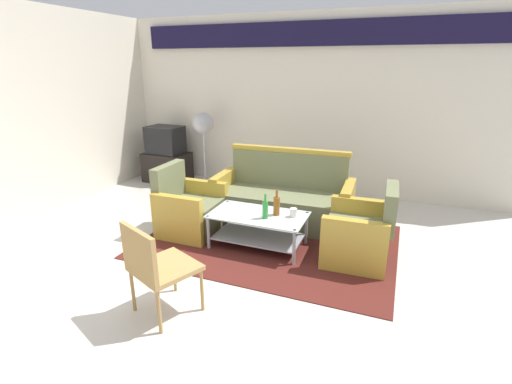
{
  "coord_description": "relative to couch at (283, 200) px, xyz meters",
  "views": [
    {
      "loc": [
        1.44,
        -3.0,
        2.04
      ],
      "look_at": [
        -0.06,
        0.78,
        0.65
      ],
      "focal_mm": 26.36,
      "sensor_mm": 36.0,
      "label": 1
    }
  ],
  "objects": [
    {
      "name": "television",
      "position": [
        -2.53,
        1.04,
        0.44
      ],
      "size": [
        0.62,
        0.47,
        0.48
      ],
      "rotation": [
        0.0,
        0.0,
        3.1
      ],
      "color": "black",
      "rests_on": "tv_stand"
    },
    {
      "name": "bottle_green",
      "position": [
        0.06,
        -0.88,
        0.2
      ],
      "size": [
        0.06,
        0.06,
        0.29
      ],
      "color": "#2D8C38",
      "rests_on": "coffee_table"
    },
    {
      "name": "armchair_right",
      "position": [
        1.08,
        -0.68,
        -0.03
      ],
      "size": [
        0.72,
        0.78,
        0.85
      ],
      "rotation": [
        0.0,
        0.0,
        1.6
      ],
      "color": "#6B704C",
      "rests_on": "rug"
    },
    {
      "name": "ground_plane",
      "position": [
        -0.05,
        -1.51,
        -0.32
      ],
      "size": [
        14.0,
        14.0,
        0.0
      ],
      "primitive_type": "plane",
      "color": "beige"
    },
    {
      "name": "bottle_brown",
      "position": [
        0.15,
        -0.74,
        0.21
      ],
      "size": [
        0.07,
        0.07,
        0.3
      ],
      "color": "brown",
      "rests_on": "coffee_table"
    },
    {
      "name": "rug",
      "position": [
        0.03,
        -0.63,
        -0.31
      ],
      "size": [
        2.92,
        2.06,
        0.01
      ],
      "primitive_type": "cube",
      "color": "#511E19",
      "rests_on": "ground"
    },
    {
      "name": "coffee_table",
      "position": [
        -0.05,
        -0.8,
        -0.04
      ],
      "size": [
        1.1,
        0.6,
        0.4
      ],
      "color": "silver",
      "rests_on": "rug"
    },
    {
      "name": "wicker_chair",
      "position": [
        -0.37,
        -2.3,
        0.18
      ],
      "size": [
        0.63,
        0.63,
        0.84
      ],
      "rotation": [
        0.0,
        0.0,
        -0.4
      ],
      "color": "#AD844C",
      "rests_on": "ground"
    },
    {
      "name": "pedestal_fan",
      "position": [
        -1.78,
        1.09,
        0.7
      ],
      "size": [
        0.36,
        0.36,
        1.27
      ],
      "color": "#2D2D33",
      "rests_on": "ground"
    },
    {
      "name": "wall_back",
      "position": [
        -0.05,
        1.54,
        1.16
      ],
      "size": [
        6.52,
        0.19,
        2.8
      ],
      "color": "silver",
      "rests_on": "ground"
    },
    {
      "name": "couch",
      "position": [
        0.0,
        0.0,
        0.0
      ],
      "size": [
        1.82,
        0.8,
        0.96
      ],
      "rotation": [
        0.0,
        0.0,
        3.18
      ],
      "color": "#6B704C",
      "rests_on": "rug"
    },
    {
      "name": "cup",
      "position": [
        0.35,
        -0.73,
        0.14
      ],
      "size": [
        0.08,
        0.08,
        0.1
      ],
      "primitive_type": "cylinder",
      "color": "silver",
      "rests_on": "coffee_table"
    },
    {
      "name": "tv_stand",
      "position": [
        -2.53,
        1.04,
        -0.06
      ],
      "size": [
        0.8,
        0.5,
        0.52
      ],
      "primitive_type": "cube",
      "color": "black",
      "rests_on": "ground"
    },
    {
      "name": "armchair_left",
      "position": [
        -1.01,
        -0.72,
        -0.03
      ],
      "size": [
        0.71,
        0.77,
        0.85
      ],
      "rotation": [
        0.0,
        0.0,
        -1.56
      ],
      "color": "#6B704C",
      "rests_on": "rug"
    }
  ]
}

